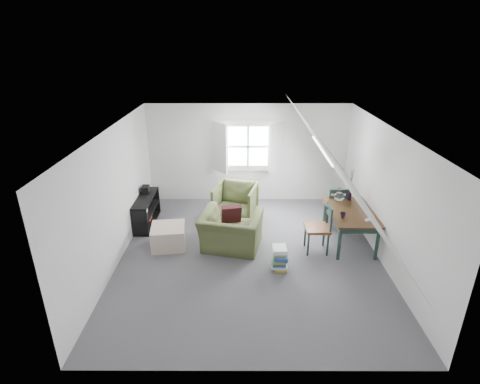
{
  "coord_description": "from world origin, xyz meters",
  "views": [
    {
      "loc": [
        -0.18,
        -6.31,
        3.98
      ],
      "look_at": [
        -0.19,
        0.6,
        1.1
      ],
      "focal_mm": 28.0,
      "sensor_mm": 36.0,
      "label": 1
    }
  ],
  "objects_px": {
    "dining_chair_far": "(335,205)",
    "armchair_near": "(231,247)",
    "ottoman": "(169,236)",
    "media_shelf": "(144,212)",
    "dining_chair_near": "(319,227)",
    "magazine_stack": "(280,258)",
    "dining_table": "(351,215)",
    "armchair_far": "(235,219)"
  },
  "relations": [
    {
      "from": "armchair_near",
      "to": "armchair_far",
      "type": "relative_size",
      "value": 1.25
    },
    {
      "from": "dining_chair_near",
      "to": "media_shelf",
      "type": "height_order",
      "value": "dining_chair_near"
    },
    {
      "from": "dining_chair_near",
      "to": "dining_table",
      "type": "bearing_deg",
      "value": 121.23
    },
    {
      "from": "media_shelf",
      "to": "dining_chair_far",
      "type": "bearing_deg",
      "value": 2.28
    },
    {
      "from": "armchair_far",
      "to": "dining_chair_far",
      "type": "bearing_deg",
      "value": 6.99
    },
    {
      "from": "dining_table",
      "to": "dining_chair_far",
      "type": "bearing_deg",
      "value": 101.86
    },
    {
      "from": "armchair_near",
      "to": "dining_table",
      "type": "bearing_deg",
      "value": -162.54
    },
    {
      "from": "dining_chair_far",
      "to": "armchair_near",
      "type": "bearing_deg",
      "value": 19.95
    },
    {
      "from": "armchair_near",
      "to": "ottoman",
      "type": "relative_size",
      "value": 1.75
    },
    {
      "from": "ottoman",
      "to": "magazine_stack",
      "type": "xyz_separation_m",
      "value": [
        2.19,
        -0.8,
        -0.0
      ]
    },
    {
      "from": "dining_table",
      "to": "magazine_stack",
      "type": "height_order",
      "value": "dining_table"
    },
    {
      "from": "media_shelf",
      "to": "dining_chair_near",
      "type": "bearing_deg",
      "value": -14.41
    },
    {
      "from": "armchair_near",
      "to": "ottoman",
      "type": "distance_m",
      "value": 1.3
    },
    {
      "from": "armchair_far",
      "to": "ottoman",
      "type": "xyz_separation_m",
      "value": [
        -1.35,
        -1.24,
        0.22
      ]
    },
    {
      "from": "ottoman",
      "to": "media_shelf",
      "type": "relative_size",
      "value": 0.52
    },
    {
      "from": "armchair_far",
      "to": "magazine_stack",
      "type": "xyz_separation_m",
      "value": [
        0.85,
        -2.04,
        0.22
      ]
    },
    {
      "from": "media_shelf",
      "to": "magazine_stack",
      "type": "height_order",
      "value": "media_shelf"
    },
    {
      "from": "dining_chair_far",
      "to": "media_shelf",
      "type": "distance_m",
      "value": 4.31
    },
    {
      "from": "armchair_near",
      "to": "dining_chair_near",
      "type": "relative_size",
      "value": 1.17
    },
    {
      "from": "dining_chair_far",
      "to": "magazine_stack",
      "type": "xyz_separation_m",
      "value": [
        -1.39,
        -1.75,
        -0.27
      ]
    },
    {
      "from": "dining_chair_far",
      "to": "ottoman",
      "type": "bearing_deg",
      "value": 11.23
    },
    {
      "from": "dining_chair_near",
      "to": "armchair_far",
      "type": "bearing_deg",
      "value": -124.08
    },
    {
      "from": "magazine_stack",
      "to": "dining_chair_near",
      "type": "bearing_deg",
      "value": 37.63
    },
    {
      "from": "ottoman",
      "to": "dining_chair_far",
      "type": "xyz_separation_m",
      "value": [
        3.59,
        0.95,
        0.26
      ]
    },
    {
      "from": "media_shelf",
      "to": "magazine_stack",
      "type": "relative_size",
      "value": 2.92
    },
    {
      "from": "armchair_near",
      "to": "media_shelf",
      "type": "xyz_separation_m",
      "value": [
        -1.99,
        1.03,
        0.29
      ]
    },
    {
      "from": "ottoman",
      "to": "dining_chair_far",
      "type": "distance_m",
      "value": 3.72
    },
    {
      "from": "media_shelf",
      "to": "armchair_far",
      "type": "bearing_deg",
      "value": 9.96
    },
    {
      "from": "dining_chair_far",
      "to": "magazine_stack",
      "type": "relative_size",
      "value": 2.15
    },
    {
      "from": "armchair_near",
      "to": "armchair_far",
      "type": "bearing_deg",
      "value": -80.6
    },
    {
      "from": "ottoman",
      "to": "media_shelf",
      "type": "height_order",
      "value": "media_shelf"
    },
    {
      "from": "armchair_far",
      "to": "dining_chair_near",
      "type": "relative_size",
      "value": 0.94
    },
    {
      "from": "media_shelf",
      "to": "magazine_stack",
      "type": "xyz_separation_m",
      "value": [
        2.91,
        -1.77,
        -0.08
      ]
    },
    {
      "from": "armchair_far",
      "to": "media_shelf",
      "type": "bearing_deg",
      "value": -158.26
    },
    {
      "from": "dining_table",
      "to": "armchair_far",
      "type": "bearing_deg",
      "value": 158.86
    },
    {
      "from": "armchair_far",
      "to": "dining_chair_near",
      "type": "distance_m",
      "value": 2.24
    },
    {
      "from": "dining_chair_near",
      "to": "magazine_stack",
      "type": "height_order",
      "value": "dining_chair_near"
    },
    {
      "from": "armchair_near",
      "to": "magazine_stack",
      "type": "distance_m",
      "value": 1.2
    },
    {
      "from": "dining_table",
      "to": "dining_chair_far",
      "type": "xyz_separation_m",
      "value": [
        -0.12,
        0.79,
        -0.14
      ]
    },
    {
      "from": "ottoman",
      "to": "armchair_near",
      "type": "bearing_deg",
      "value": -2.52
    },
    {
      "from": "dining_table",
      "to": "media_shelf",
      "type": "bearing_deg",
      "value": 173.07
    },
    {
      "from": "dining_chair_far",
      "to": "dining_chair_near",
      "type": "xyz_separation_m",
      "value": [
        -0.57,
        -1.12,
        0.03
      ]
    }
  ]
}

